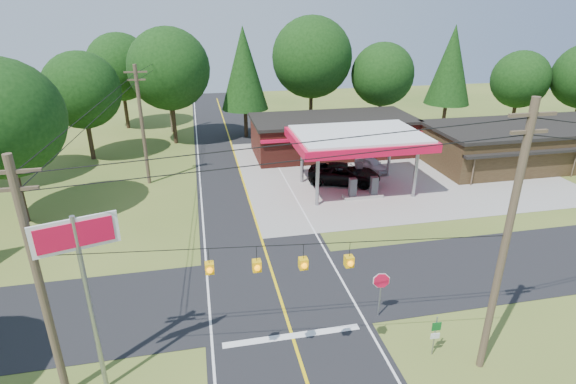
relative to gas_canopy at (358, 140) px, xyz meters
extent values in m
plane|color=#475F21|center=(-9.00, -13.00, -4.27)|extent=(120.00, 120.00, 0.00)
cube|color=black|center=(-9.00, -13.00, -4.26)|extent=(8.00, 120.00, 0.02)
cube|color=black|center=(-9.00, -13.00, -4.25)|extent=(70.00, 7.00, 0.02)
cube|color=yellow|center=(-9.00, -13.00, -4.24)|extent=(0.15, 110.00, 0.00)
cylinder|color=gray|center=(-4.00, -2.50, -2.17)|extent=(0.28, 0.28, 4.20)
cylinder|color=gray|center=(-4.00, 2.50, -2.17)|extent=(0.28, 0.28, 4.20)
cylinder|color=gray|center=(4.00, -2.50, -2.17)|extent=(0.28, 0.28, 4.20)
cylinder|color=gray|center=(4.00, 2.50, -2.17)|extent=(0.28, 0.28, 4.20)
cube|color=red|center=(0.00, 0.00, 0.08)|extent=(10.60, 7.40, 0.70)
cube|color=white|center=(0.00, 0.00, 0.48)|extent=(10.00, 7.00, 0.25)
cube|color=#9E9B93|center=(0.00, -1.80, -4.14)|extent=(3.20, 0.90, 0.22)
cube|color=#3F3F44|center=(-0.90, -1.80, -3.32)|extent=(0.55, 0.45, 1.50)
cube|color=#3F3F44|center=(0.90, -1.80, -3.32)|extent=(0.55, 0.45, 1.50)
cube|color=#9E9B93|center=(0.00, 1.80, -4.14)|extent=(3.20, 0.90, 0.22)
cube|color=#3F3F44|center=(-0.90, 1.80, -3.32)|extent=(0.55, 0.45, 1.50)
cube|color=#3F3F44|center=(0.90, 1.80, -3.32)|extent=(0.55, 0.45, 1.50)
cube|color=#5C221A|center=(1.00, 10.00, -2.52)|extent=(16.00, 7.00, 3.50)
cube|color=black|center=(1.00, 10.00, -0.62)|extent=(16.40, 7.40, 0.30)
cube|color=red|center=(1.00, 6.40, -1.57)|extent=(16.00, 0.50, 0.25)
cube|color=#342515|center=(19.00, 3.00, -2.52)|extent=(20.00, 8.00, 3.50)
cube|color=black|center=(19.00, 3.00, -0.62)|extent=(20.40, 8.40, 0.30)
cube|color=black|center=(19.00, -1.20, -1.67)|extent=(20.00, 0.70, 0.25)
cylinder|color=#473828|center=(-1.50, -20.00, 1.48)|extent=(0.30, 0.30, 11.50)
cube|color=#473828|center=(-1.50, -20.00, 6.63)|extent=(1.80, 0.12, 0.12)
cube|color=#473828|center=(-1.50, -20.00, 6.03)|extent=(1.40, 0.12, 0.12)
cylinder|color=#473828|center=(-18.50, -18.00, 0.73)|extent=(0.30, 0.30, 10.00)
cube|color=#473828|center=(-18.50, -18.00, 5.13)|extent=(1.80, 0.12, 0.12)
cube|color=#473828|center=(-18.50, -18.00, 4.53)|extent=(1.40, 0.12, 0.12)
cylinder|color=#473828|center=(-17.00, 5.00, 0.73)|extent=(0.30, 0.30, 10.00)
cube|color=#473828|center=(-17.00, 5.00, 5.13)|extent=(1.80, 0.12, 0.12)
cube|color=#473828|center=(-17.00, 5.00, 4.53)|extent=(1.40, 0.12, 0.12)
cylinder|color=#473828|center=(-15.50, 22.00, 0.48)|extent=(0.30, 0.30, 9.50)
cube|color=yellow|center=(-12.55, -18.70, 1.23)|extent=(0.32, 0.32, 0.42)
cube|color=yellow|center=(-10.85, -18.90, 1.23)|extent=(0.32, 0.32, 0.42)
cube|color=yellow|center=(-9.15, -19.10, 1.23)|extent=(0.32, 0.32, 0.42)
cube|color=yellow|center=(-7.45, -19.30, 1.23)|extent=(0.32, 0.32, 0.42)
cylinder|color=#332316|center=(-23.00, 13.00, -2.29)|extent=(0.44, 0.44, 3.96)
sphere|color=black|center=(-23.00, 13.00, 2.55)|extent=(7.26, 7.26, 7.26)
cylinder|color=#332316|center=(-15.00, 17.00, -1.93)|extent=(0.44, 0.44, 4.68)
sphere|color=black|center=(-15.00, 17.00, 3.79)|extent=(8.58, 8.58, 8.58)
cylinder|color=#332316|center=(-7.00, 18.00, -2.11)|extent=(0.44, 0.44, 4.32)
cone|color=black|center=(-7.00, 18.00, 3.53)|extent=(5.28, 5.28, 9.00)
cylinder|color=#332316|center=(1.00, 19.00, -1.75)|extent=(0.44, 0.44, 5.04)
sphere|color=black|center=(1.00, 19.00, 4.41)|extent=(9.24, 9.24, 9.24)
cylinder|color=#332316|center=(9.00, 17.00, -2.29)|extent=(0.44, 0.44, 3.96)
sphere|color=black|center=(9.00, 17.00, 2.55)|extent=(7.26, 7.26, 7.26)
cylinder|color=#332316|center=(17.00, 16.00, -2.11)|extent=(0.44, 0.44, 4.32)
cone|color=black|center=(17.00, 16.00, 3.53)|extent=(5.28, 5.28, 9.00)
cylinder|color=#332316|center=(25.00, 14.00, -2.47)|extent=(0.44, 0.44, 3.60)
sphere|color=black|center=(25.00, 14.00, 1.93)|extent=(6.60, 6.60, 6.60)
cylinder|color=#332316|center=(31.00, 11.00, -2.29)|extent=(0.44, 0.44, 3.96)
cylinder|color=#332316|center=(-25.00, -1.00, -2.11)|extent=(0.44, 0.44, 4.32)
sphere|color=black|center=(-25.00, -1.00, 3.17)|extent=(7.92, 7.92, 7.92)
cylinder|color=#332316|center=(-21.00, 25.00, -2.11)|extent=(0.44, 0.44, 4.32)
sphere|color=black|center=(-21.00, 25.00, 3.17)|extent=(7.92, 7.92, 7.92)
imported|color=black|center=(-0.50, 1.50, -3.42)|extent=(8.01, 8.01, 1.70)
imported|color=silver|center=(3.00, 4.00, -3.65)|extent=(4.67, 4.67, 1.23)
cylinder|color=gray|center=(-17.00, -18.00, -0.42)|extent=(0.18, 0.18, 7.69)
cube|color=white|center=(-17.00, -18.00, 2.72)|extent=(2.75, 0.91, 1.21)
cube|color=red|center=(-17.00, -18.05, 2.72)|extent=(2.42, 0.79, 0.93)
cylinder|color=gray|center=(-4.50, -16.00, -3.08)|extent=(0.07, 0.07, 2.37)
cylinder|color=gray|center=(-3.20, -19.00, -3.25)|extent=(0.06, 0.06, 2.03)
cube|color=#0C591E|center=(-3.20, -19.04, -2.70)|extent=(0.42, 0.05, 0.41)
cube|color=white|center=(-3.20, -19.04, -3.21)|extent=(0.42, 0.05, 0.28)
camera|label=1|loc=(-12.60, -32.92, 10.05)|focal=28.00mm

